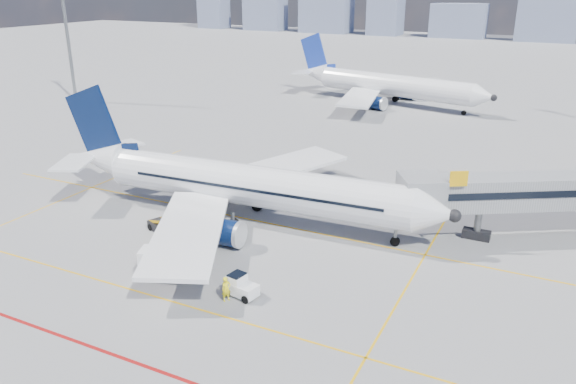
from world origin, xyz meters
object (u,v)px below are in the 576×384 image
at_px(main_aircraft, 238,184).
at_px(ramp_worker, 226,289).
at_px(baggage_tug, 240,286).
at_px(cargo_dolly, 166,262).
at_px(second_aircraft, 386,85).
at_px(belt_loader, 167,228).

height_order(main_aircraft, ramp_worker, main_aircraft).
relative_size(baggage_tug, cargo_dolly, 0.57).
relative_size(second_aircraft, baggage_tug, 15.58).
bearing_deg(cargo_dolly, belt_loader, 106.79).
bearing_deg(belt_loader, main_aircraft, 79.61).
relative_size(main_aircraft, baggage_tug, 15.49).
bearing_deg(second_aircraft, cargo_dolly, -72.83).
xyz_separation_m(second_aircraft, ramp_worker, (9.61, -66.17, -2.37)).
height_order(second_aircraft, ramp_worker, second_aircraft).
distance_m(baggage_tug, ramp_worker, 1.09).
height_order(baggage_tug, ramp_worker, ramp_worker).
height_order(baggage_tug, belt_loader, belt_loader).
bearing_deg(cargo_dolly, main_aircraft, 73.52).
height_order(cargo_dolly, belt_loader, belt_loader).
relative_size(main_aircraft, belt_loader, 6.40).
bearing_deg(baggage_tug, belt_loader, 162.10).
bearing_deg(cargo_dolly, second_aircraft, 73.08).
distance_m(baggage_tug, belt_loader, 11.75).
xyz_separation_m(main_aircraft, baggage_tug, (6.76, -11.11, -2.50)).
distance_m(cargo_dolly, ramp_worker, 5.56).
xyz_separation_m(baggage_tug, cargo_dolly, (-5.96, -0.12, 0.43)).
bearing_deg(main_aircraft, ramp_worker, -65.57).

